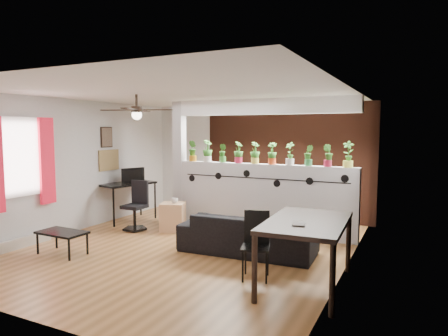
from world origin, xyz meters
TOP-DOWN VIEW (x-y plane):
  - room_shell at (0.00, 0.00)m, footprint 6.30×7.10m
  - partition_wall at (0.80, 1.50)m, footprint 3.60×0.18m
  - ceiling_header at (0.80, 1.50)m, footprint 3.60×0.18m
  - pier_column at (-1.11, 1.50)m, footprint 0.22×0.20m
  - brick_panel at (0.80, 2.97)m, footprint 3.90×0.05m
  - vine_decal at (0.80, 1.40)m, footprint 3.31×0.01m
  - window_assembly at (-2.56, -1.20)m, footprint 0.09×1.30m
  - baseboard_heater at (-2.54, -1.20)m, footprint 0.08×1.00m
  - corkboard at (-2.58, 0.95)m, footprint 0.03×0.60m
  - framed_art at (-2.58, 0.90)m, footprint 0.03×0.34m
  - ceiling_fan at (-0.80, -0.30)m, footprint 1.19×1.19m
  - potted_plant_0 at (-0.78, 1.50)m, footprint 0.29×0.27m
  - potted_plant_1 at (-0.43, 1.50)m, footprint 0.24×0.28m
  - potted_plant_2 at (-0.08, 1.50)m, footprint 0.22×0.20m
  - potted_plant_3 at (0.27, 1.50)m, footprint 0.20×0.24m
  - potted_plant_4 at (0.62, 1.50)m, footprint 0.24×0.26m
  - potted_plant_5 at (0.98, 1.50)m, footprint 0.23×0.19m
  - potted_plant_6 at (1.33, 1.50)m, footprint 0.27×0.24m
  - potted_plant_7 at (1.68, 1.50)m, footprint 0.21×0.18m
  - potted_plant_8 at (2.03, 1.50)m, footprint 0.23×0.20m
  - potted_plant_9 at (2.38, 1.50)m, footprint 0.25×0.20m
  - sofa at (1.03, 0.18)m, footprint 2.13×0.93m
  - cube_shelf at (-0.86, 0.84)m, footprint 0.57×0.54m
  - cup at (-0.81, 0.84)m, footprint 0.13×0.13m
  - computer_desk at (-2.25, 1.16)m, footprint 0.89×1.29m
  - monitor at (-2.25, 1.31)m, footprint 0.31×0.17m
  - office_chair at (-1.56, 0.58)m, footprint 0.51×0.51m
  - dining_table at (2.25, -0.78)m, footprint 1.03×1.62m
  - book at (2.15, -1.08)m, footprint 0.19×0.23m
  - folding_chair at (1.55, -0.76)m, footprint 0.46×0.46m
  - coffee_table at (-1.63, -1.22)m, footprint 0.81×0.47m

SIDE VIEW (x-z plane):
  - baseboard_heater at x=-2.54m, z-range 0.00..0.18m
  - cube_shelf at x=-0.86m, z-range 0.00..0.56m
  - sofa at x=1.03m, z-range 0.00..0.61m
  - coffee_table at x=-1.63m, z-range 0.15..0.52m
  - office_chair at x=-1.56m, z-range -0.06..0.91m
  - folding_chair at x=1.55m, z-range 0.08..0.99m
  - cup at x=-0.81m, z-range 0.56..0.67m
  - partition_wall at x=0.80m, z-range 0.00..1.35m
  - computer_desk at x=-2.25m, z-range 0.34..1.19m
  - dining_table at x=2.25m, z-range 0.34..1.20m
  - book at x=2.15m, z-range 0.86..0.88m
  - monitor at x=-2.25m, z-range 0.85..1.02m
  - vine_decal at x=0.80m, z-range 0.93..1.23m
  - room_shell at x=0.00m, z-range -0.15..2.75m
  - pier_column at x=-1.11m, z-range 0.00..2.60m
  - brick_panel at x=0.80m, z-range 0.00..2.60m
  - corkboard at x=-2.58m, z-range 1.12..1.58m
  - window_assembly at x=-2.56m, z-range 0.73..2.28m
  - potted_plant_2 at x=-0.08m, z-range 1.36..1.74m
  - potted_plant_7 at x=1.68m, z-range 1.36..1.75m
  - potted_plant_8 at x=2.03m, z-range 1.36..1.77m
  - potted_plant_5 at x=0.98m, z-range 1.36..1.78m
  - potted_plant_4 at x=0.62m, z-range 1.36..1.79m
  - potted_plant_3 at x=0.27m, z-range 1.36..1.79m
  - potted_plant_6 at x=1.33m, z-range 1.36..1.79m
  - potted_plant_0 at x=-0.78m, z-range 1.36..1.80m
  - potted_plant_1 at x=-0.43m, z-range 1.36..1.81m
  - potted_plant_9 at x=2.38m, z-range 1.36..1.83m
  - framed_art at x=-2.58m, z-range 1.63..2.07m
  - ceiling_fan at x=-0.80m, z-range 2.10..2.53m
  - ceiling_header at x=0.80m, z-range 2.30..2.60m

